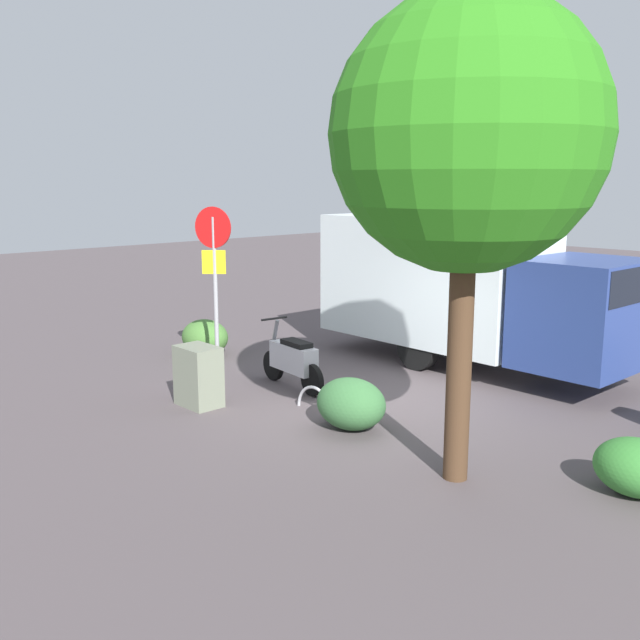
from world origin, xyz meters
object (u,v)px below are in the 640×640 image
at_px(bike_rack_hoop, 314,411).
at_px(street_tree, 468,136).
at_px(utility_cabinet, 198,376).
at_px(motorcycle, 293,360).
at_px(stop_sign, 214,265).
at_px(box_truck_near, 472,286).

bearing_deg(bike_rack_hoop, street_tree, 170.45).
xyz_separation_m(utility_cabinet, bike_rack_hoop, (-1.55, -1.17, -0.50)).
relative_size(motorcycle, street_tree, 0.31).
relative_size(stop_sign, bike_rack_hoop, 3.78).
bearing_deg(stop_sign, motorcycle, -161.68).
height_order(motorcycle, bike_rack_hoop, motorcycle).
distance_m(stop_sign, utility_cabinet, 2.44).
relative_size(stop_sign, utility_cabinet, 3.19).
relative_size(motorcycle, bike_rack_hoop, 2.13).
bearing_deg(box_truck_near, stop_sign, -123.84).
bearing_deg(stop_sign, utility_cabinet, 134.86).
distance_m(box_truck_near, street_tree, 6.20).
xyz_separation_m(stop_sign, bike_rack_hoop, (-2.83, 0.11, -2.14)).
bearing_deg(bike_rack_hoop, box_truck_near, -90.73).
bearing_deg(utility_cabinet, motorcycle, -99.82).
xyz_separation_m(box_truck_near, stop_sign, (2.89, 4.10, 0.51)).
distance_m(street_tree, utility_cabinet, 6.00).
xyz_separation_m(motorcycle, bike_rack_hoop, (-1.24, 0.64, -0.52)).
bearing_deg(motorcycle, stop_sign, 25.85).
height_order(stop_sign, bike_rack_hoop, stop_sign).
distance_m(box_truck_near, stop_sign, 5.04).
distance_m(utility_cabinet, bike_rack_hoop, 2.01).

